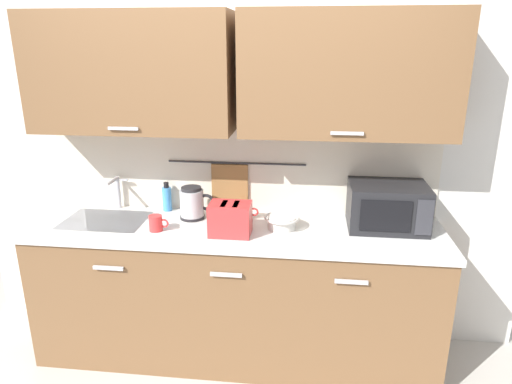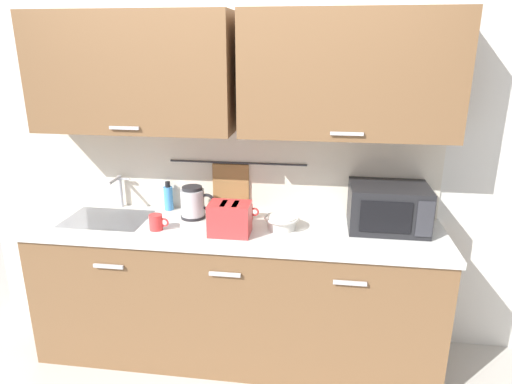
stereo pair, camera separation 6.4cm
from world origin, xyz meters
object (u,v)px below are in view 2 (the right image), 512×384
(mixing_bowl, at_px, (282,222))
(dish_soap_bottle, at_px, (168,197))
(electric_kettle, at_px, (193,203))
(mug_near_sink, at_px, (156,222))
(microwave, at_px, (388,207))
(toaster, at_px, (230,219))
(mug_by_kettle, at_px, (247,212))

(mixing_bowl, bearing_deg, dish_soap_bottle, 163.93)
(electric_kettle, height_order, mixing_bowl, electric_kettle)
(mug_near_sink, height_order, mixing_bowl, mug_near_sink)
(mixing_bowl, bearing_deg, microwave, 8.57)
(dish_soap_bottle, distance_m, toaster, 0.60)
(microwave, xyz_separation_m, electric_kettle, (-1.20, 0.01, -0.03))
(mug_near_sink, bearing_deg, dish_soap_bottle, 96.33)
(mug_near_sink, bearing_deg, electric_kettle, 53.65)
(dish_soap_bottle, bearing_deg, microwave, -5.27)
(microwave, xyz_separation_m, toaster, (-0.92, -0.22, -0.04))
(mixing_bowl, height_order, mug_by_kettle, mug_by_kettle)
(microwave, height_order, mug_near_sink, microwave)
(mug_near_sink, distance_m, mug_by_kettle, 0.57)
(electric_kettle, height_order, toaster, electric_kettle)
(mixing_bowl, relative_size, mug_by_kettle, 1.78)
(electric_kettle, xyz_separation_m, toaster, (0.28, -0.23, -0.01))
(dish_soap_bottle, height_order, mixing_bowl, dish_soap_bottle)
(electric_kettle, height_order, mug_by_kettle, electric_kettle)
(dish_soap_bottle, relative_size, mug_by_kettle, 1.63)
(mug_near_sink, bearing_deg, toaster, -0.16)
(microwave, distance_m, electric_kettle, 1.20)
(microwave, bearing_deg, dish_soap_bottle, 174.73)
(electric_kettle, xyz_separation_m, mug_near_sink, (-0.17, -0.23, -0.05))
(electric_kettle, bearing_deg, mug_near_sink, -126.35)
(mug_near_sink, bearing_deg, mixing_bowl, 9.41)
(dish_soap_bottle, bearing_deg, toaster, -35.60)
(dish_soap_bottle, xyz_separation_m, mixing_bowl, (0.78, -0.22, -0.04))
(mixing_bowl, xyz_separation_m, toaster, (-0.29, -0.12, 0.05))
(microwave, distance_m, mug_by_kettle, 0.87)
(electric_kettle, bearing_deg, mug_by_kettle, 4.30)
(mixing_bowl, relative_size, toaster, 0.84)
(mug_near_sink, relative_size, mug_by_kettle, 1.00)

